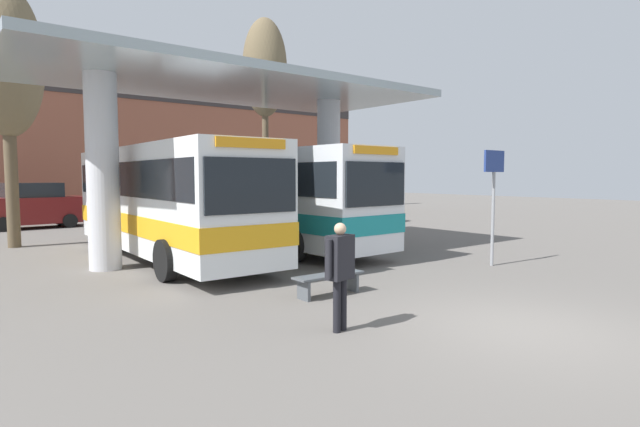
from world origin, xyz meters
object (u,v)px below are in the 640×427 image
Objects in this scene: transit_bus_center_bay at (262,194)px; info_sign_platform at (494,184)px; transit_bus_left_bay at (165,197)px; poplar_tree_behind_left at (6,64)px; pedestrian_waiting at (340,265)px; parked_car_street at (33,206)px; poplar_tree_behind_right at (265,70)px; waiting_bench_near_pillar at (329,280)px.

transit_bus_center_bay is 3.50× the size of info_sign_platform.
poplar_tree_behind_left is (-3.35, 5.68, 4.51)m from transit_bus_left_bay.
transit_bus_center_bay is at bearing -36.40° from poplar_tree_behind_left.
pedestrian_waiting is 0.38× the size of parked_car_street.
poplar_tree_behind_right is at bearing 89.46° from info_sign_platform.
transit_bus_center_bay is (3.72, 0.46, -0.00)m from transit_bus_left_bay.
parked_car_street is at bearing 113.22° from info_sign_platform.
info_sign_platform is at bearing -51.33° from poplar_tree_behind_left.
transit_bus_left_bay is at bearing 5.22° from transit_bus_center_bay.
waiting_bench_near_pillar is 0.17× the size of poplar_tree_behind_right.
parked_car_street is (-5.42, 12.27, -0.82)m from transit_bus_center_bay.
poplar_tree_behind_left is 9.00m from parked_car_street.
transit_bus_center_bay is 1.24× the size of poplar_tree_behind_left.
transit_bus_center_bay is 9.88m from poplar_tree_behind_left.
pedestrian_waiting is at bearing 63.51° from transit_bus_center_bay.
poplar_tree_behind_left reaches higher than transit_bus_left_bay.
info_sign_platform reaches higher than parked_car_street.
waiting_bench_near_pillar is 0.36× the size of parked_car_street.
transit_bus_center_bay is at bearing -171.75° from transit_bus_left_bay.
poplar_tree_behind_left is 1.98× the size of parked_car_street.
poplar_tree_behind_left is (-4.22, 12.49, 6.06)m from waiting_bench_near_pillar.
poplar_tree_behind_right is (3.13, 4.72, 5.55)m from transit_bus_center_bay.
poplar_tree_behind_right is 13.06m from parked_car_street.
info_sign_platform is at bearing -1.16° from waiting_bench_near_pillar.
transit_bus_left_bay is 6.08× the size of pedestrian_waiting.
pedestrian_waiting is at bearing -165.52° from info_sign_platform.
poplar_tree_behind_right reaches higher than transit_bus_left_bay.
info_sign_platform is at bearing 135.38° from transit_bus_left_bay.
info_sign_platform is at bearing 110.35° from transit_bus_center_bay.
info_sign_platform is at bearing 2.59° from pedestrian_waiting.
poplar_tree_behind_left reaches higher than waiting_bench_near_pillar.
pedestrian_waiting is 0.19× the size of poplar_tree_behind_left.
transit_bus_center_bay reaches higher than parked_car_street.
transit_bus_left_bay is at bearing -59.47° from poplar_tree_behind_left.
poplar_tree_behind_left is (-7.07, 5.21, 4.52)m from transit_bus_center_bay.
transit_bus_center_bay is 8.00m from info_sign_platform.
info_sign_platform is 16.66m from poplar_tree_behind_left.
transit_bus_left_bay is at bearing 97.33° from waiting_bench_near_pillar.
waiting_bench_near_pillar is 0.51× the size of info_sign_platform.
poplar_tree_behind_right is at bearing -44.70° from parked_car_street.
poplar_tree_behind_right is (5.98, 12.00, 7.09)m from waiting_bench_near_pillar.
poplar_tree_behind_right is (7.39, 13.99, 6.34)m from pedestrian_waiting.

